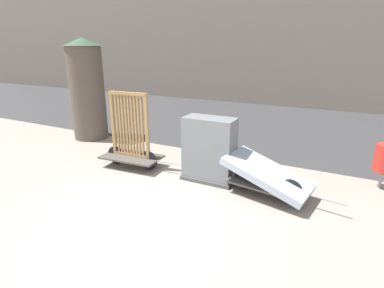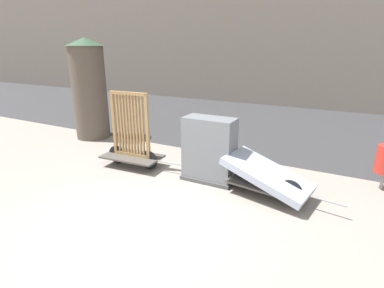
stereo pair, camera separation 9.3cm
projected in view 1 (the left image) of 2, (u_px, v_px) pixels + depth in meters
name	position (u px, v px, depth m)	size (l,w,h in m)	color
ground_plane	(134.00, 227.00, 4.77)	(60.00, 60.00, 0.00)	gray
road_strip	(260.00, 123.00, 11.25)	(56.00, 7.76, 0.01)	#38383A
bike_cart_with_bedframe	(131.00, 143.00, 7.01)	(2.13, 0.85, 1.78)	#4C4742
bike_cart_with_mattress	(268.00, 176.00, 5.67)	(2.26, 1.17, 0.74)	#4C4742
utility_cabinet	(209.00, 151.00, 6.28)	(1.12, 0.58, 1.37)	#4C4C4C
advertising_column	(87.00, 89.00, 9.06)	(1.15, 1.15, 3.01)	brown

